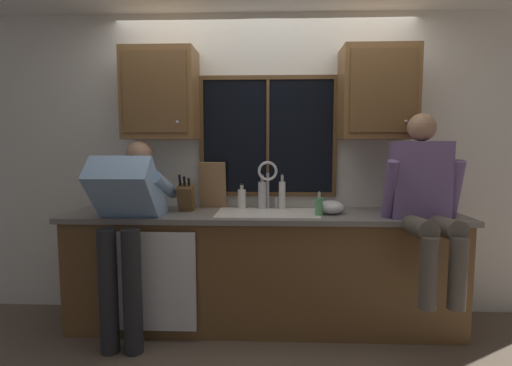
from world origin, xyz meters
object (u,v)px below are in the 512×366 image
object	(u,v)px
cutting_board	(213,185)
bottle_tall_clear	(262,194)
knife_block	(186,198)
bottle_amber_small	(282,195)
mixing_bowl	(331,207)
bottle_green_glass	(242,198)
person_sitting_on_counter	(425,195)
person_standing	(128,216)
soap_dispenser	(319,206)

from	to	relation	value
cutting_board	bottle_tall_clear	size ratio (longest dim) A/B	1.34
knife_block	bottle_amber_small	distance (m)	0.79
mixing_bowl	bottle_tall_clear	xyz separation A→B (m)	(-0.54, 0.19, 0.07)
bottle_green_glass	knife_block	bearing A→B (deg)	-161.16
person_sitting_on_counter	bottle_green_glass	world-z (taller)	person_sitting_on_counter
mixing_bowl	bottle_green_glass	xyz separation A→B (m)	(-0.71, 0.21, 0.04)
person_standing	bottle_amber_small	world-z (taller)	person_standing
person_standing	bottle_green_glass	bearing A→B (deg)	30.99
soap_dispenser	bottle_tall_clear	size ratio (longest dim) A/B	0.62
person_sitting_on_counter	bottle_green_glass	bearing A→B (deg)	160.57
bottle_amber_small	soap_dispenser	bearing A→B (deg)	-44.77
bottle_amber_small	bottle_green_glass	bearing A→B (deg)	175.23
mixing_bowl	bottle_green_glass	bearing A→B (deg)	163.22
knife_block	bottle_tall_clear	distance (m)	0.63
person_sitting_on_counter	bottle_tall_clear	xyz separation A→B (m)	(-1.16, 0.45, -0.06)
cutting_board	soap_dispenser	distance (m)	0.92
person_standing	bottle_tall_clear	xyz separation A→B (m)	(0.97, 0.46, 0.11)
person_standing	soap_dispenser	distance (m)	1.42
cutting_board	person_sitting_on_counter	bearing A→B (deg)	-16.91
soap_dispenser	bottle_amber_small	bearing A→B (deg)	135.23
cutting_board	knife_block	bearing A→B (deg)	-140.05
person_standing	cutting_board	bearing A→B (deg)	41.70
person_sitting_on_counter	mixing_bowl	xyz separation A→B (m)	(-0.62, 0.25, -0.14)
bottle_green_glass	bottle_tall_clear	size ratio (longest dim) A/B	0.71
bottle_green_glass	soap_dispenser	bearing A→B (deg)	-26.03
cutting_board	bottle_amber_small	size ratio (longest dim) A/B	1.34
person_standing	bottle_amber_small	xyz separation A→B (m)	(1.14, 0.45, 0.11)
person_standing	bottle_green_glass	distance (m)	0.93
mixing_bowl	bottle_amber_small	world-z (taller)	bottle_amber_small
bottle_green_glass	cutting_board	bearing A→B (deg)	177.57
mixing_bowl	bottle_green_glass	distance (m)	0.74
person_standing	bottle_green_glass	world-z (taller)	person_standing
person_standing	soap_dispenser	bearing A→B (deg)	7.30
person_standing	bottle_tall_clear	distance (m)	1.08
bottle_green_glass	person_standing	bearing A→B (deg)	-149.01
bottle_tall_clear	mixing_bowl	bearing A→B (deg)	-19.62
person_sitting_on_counter	bottle_green_glass	xyz separation A→B (m)	(-1.33, 0.47, -0.10)
bottle_tall_clear	bottle_amber_small	bearing A→B (deg)	-2.07
person_standing	mixing_bowl	size ratio (longest dim) A/B	6.93
person_standing	mixing_bowl	xyz separation A→B (m)	(1.51, 0.26, 0.03)
bottle_green_glass	bottle_amber_small	world-z (taller)	bottle_amber_small
soap_dispenser	mixing_bowl	bearing A→B (deg)	39.64
knife_block	soap_dispenser	size ratio (longest dim) A/B	1.75
bottle_tall_clear	bottle_amber_small	distance (m)	0.17
knife_block	soap_dispenser	xyz separation A→B (m)	(1.05, -0.15, -0.04)
knife_block	cutting_board	distance (m)	0.26
person_standing	bottle_tall_clear	size ratio (longest dim) A/B	5.01
bottle_green_glass	bottle_tall_clear	bearing A→B (deg)	-7.36
bottle_tall_clear	bottle_amber_small	world-z (taller)	bottle_amber_small
bottle_amber_small	mixing_bowl	bearing A→B (deg)	-26.53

